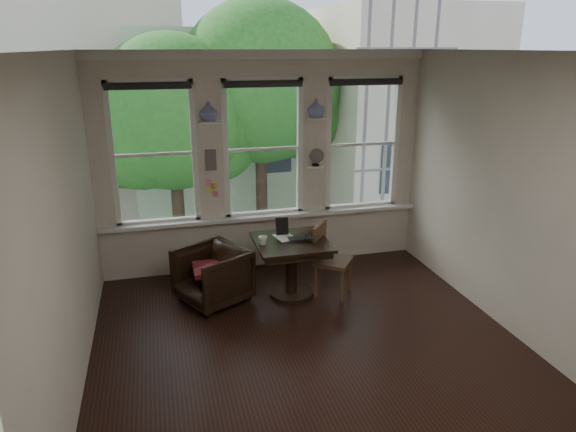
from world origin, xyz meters
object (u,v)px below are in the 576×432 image
object	(u,v)px
laptop	(304,240)
table	(291,268)
mug	(263,240)
armchair_left	(212,276)
side_chair_right	(333,261)

from	to	relation	value
laptop	table	bearing A→B (deg)	159.83
table	mug	size ratio (longest dim) A/B	8.16
table	armchair_left	xyz separation A→B (m)	(-0.99, 0.08, -0.02)
side_chair_right	mug	size ratio (longest dim) A/B	8.34
laptop	side_chair_right	bearing A→B (deg)	-3.52
side_chair_right	laptop	distance (m)	0.49
laptop	mug	bearing A→B (deg)	179.38
table	laptop	distance (m)	0.42
side_chair_right	laptop	xyz separation A→B (m)	(-0.38, 0.03, 0.30)
mug	table	bearing A→B (deg)	5.75
armchair_left	laptop	world-z (taller)	laptop
side_chair_right	mug	bearing A→B (deg)	123.89
table	mug	xyz separation A→B (m)	(-0.37, -0.04, 0.43)
armchair_left	side_chair_right	distance (m)	1.52
armchair_left	mug	bearing A→B (deg)	50.96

